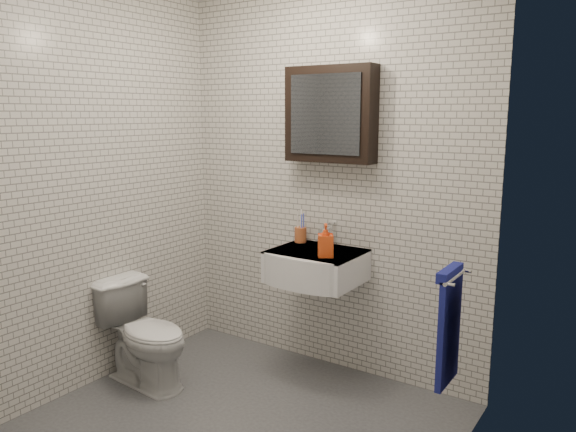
{
  "coord_description": "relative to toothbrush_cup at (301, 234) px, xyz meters",
  "views": [
    {
      "loc": [
        1.82,
        -2.2,
        1.71
      ],
      "look_at": [
        0.05,
        0.45,
        1.12
      ],
      "focal_mm": 35.0,
      "sensor_mm": 36.0,
      "label": 1
    }
  ],
  "objects": [
    {
      "name": "faucet",
      "position": [
        0.21,
        0.01,
        0.01
      ],
      "size": [
        0.06,
        0.2,
        0.15
      ],
      "color": "silver",
      "rests_on": "washbasin"
    },
    {
      "name": "toilet",
      "position": [
        -0.64,
        -0.83,
        -0.57
      ],
      "size": [
        0.68,
        0.42,
        0.66
      ],
      "primitive_type": "imported",
      "rotation": [
        0.0,
        0.0,
        1.49
      ],
      "color": "white",
      "rests_on": "ground"
    },
    {
      "name": "ground",
      "position": [
        0.16,
        -0.92,
        -0.9
      ],
      "size": [
        2.2,
        2.0,
        0.01
      ],
      "primitive_type": "cube",
      "color": "#46474D",
      "rests_on": "ground"
    },
    {
      "name": "towel_rail",
      "position": [
        1.21,
        -0.57,
        -0.18
      ],
      "size": [
        0.09,
        0.3,
        0.58
      ],
      "color": "silver",
      "rests_on": "room_shell"
    },
    {
      "name": "mirror_cabinet",
      "position": [
        0.21,
        0.01,
        0.79
      ],
      "size": [
        0.6,
        0.15,
        0.6
      ],
      "color": "black",
      "rests_on": "room_shell"
    },
    {
      "name": "soap_bottle",
      "position": [
        0.33,
        -0.24,
        0.05
      ],
      "size": [
        0.13,
        0.13,
        0.2
      ],
      "primitive_type": "imported",
      "rotation": [
        0.0,
        0.0,
        0.58
      ],
      "color": "orange",
      "rests_on": "washbasin"
    },
    {
      "name": "washbasin",
      "position": [
        0.21,
        -0.19,
        -0.15
      ],
      "size": [
        0.55,
        0.5,
        0.2
      ],
      "color": "white",
      "rests_on": "room_shell"
    },
    {
      "name": "toothbrush_cup",
      "position": [
        0.0,
        0.0,
        0.0
      ],
      "size": [
        0.1,
        0.1,
        0.22
      ],
      "rotation": [
        0.0,
        0.0,
        -0.23
      ],
      "color": "#B5582D",
      "rests_on": "washbasin"
    },
    {
      "name": "room_shell",
      "position": [
        0.16,
        -0.92,
        0.56
      ],
      "size": [
        2.22,
        2.02,
        2.51
      ],
      "color": "silver",
      "rests_on": "ground"
    }
  ]
}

